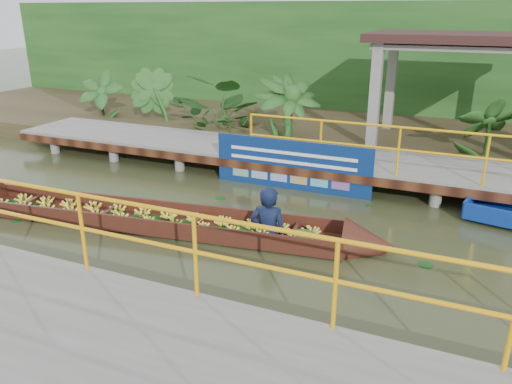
% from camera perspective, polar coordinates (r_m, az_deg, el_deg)
% --- Properties ---
extents(ground, '(80.00, 80.00, 0.00)m').
position_cam_1_polar(ground, '(8.92, -1.31, -4.64)').
color(ground, '#2F3118').
rests_on(ground, ground).
extents(land_strip, '(30.00, 8.00, 0.45)m').
position_cam_1_polar(land_strip, '(15.63, 10.29, 6.85)').
color(land_strip, '#312818').
rests_on(land_strip, ground).
extents(far_dock, '(16.00, 2.06, 1.66)m').
position_cam_1_polar(far_dock, '(11.76, 5.75, 3.95)').
color(far_dock, slate).
rests_on(far_dock, ground).
extents(pavilion, '(4.40, 3.00, 3.00)m').
position_cam_1_polar(pavilion, '(13.69, 22.44, 14.85)').
color(pavilion, slate).
rests_on(pavilion, ground).
extents(foliage_backdrop, '(30.00, 0.80, 4.00)m').
position_cam_1_polar(foliage_backdrop, '(17.76, 12.61, 14.08)').
color(foliage_backdrop, '#1A4315').
rests_on(foliage_backdrop, ground).
extents(vendor_boat, '(8.79, 1.99, 2.18)m').
position_cam_1_polar(vendor_boat, '(9.08, -9.39, -2.50)').
color(vendor_boat, '#34160E').
rests_on(vendor_boat, ground).
extents(blue_banner, '(3.54, 0.04, 1.11)m').
position_cam_1_polar(blue_banner, '(10.88, 4.09, 3.09)').
color(blue_banner, navy).
rests_on(blue_banner, ground).
extents(tropical_plants, '(14.17, 1.17, 1.47)m').
position_cam_1_polar(tropical_plants, '(13.77, 2.55, 9.45)').
color(tropical_plants, '#1A4315').
rests_on(tropical_plants, ground).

